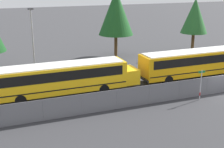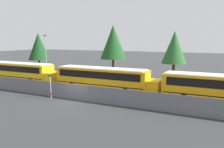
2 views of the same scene
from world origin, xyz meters
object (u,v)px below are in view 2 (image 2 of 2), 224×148
object	(u,v)px
school_bus_2	(19,71)
street_sign	(51,86)
light_pole	(46,53)
tree_3	(174,47)
school_bus_3	(103,77)
tree_0	(113,42)
tree_1	(38,46)

from	to	relation	value
school_bus_2	street_sign	size ratio (longest dim) A/B	4.99
light_pole	tree_3	size ratio (longest dim) A/B	0.95
school_bus_3	tree_0	world-z (taller)	tree_0
tree_0	tree_3	size ratio (longest dim) A/B	1.17
tree_1	school_bus_3	bearing A→B (deg)	-27.45
school_bus_2	school_bus_3	bearing A→B (deg)	0.46
tree_3	school_bus_2	bearing A→B (deg)	-154.28
street_sign	tree_3	distance (m)	19.45
light_pole	tree_1	size ratio (longest dim) A/B	0.93
school_bus_2	tree_0	bearing A→B (deg)	50.50
tree_1	tree_3	size ratio (longest dim) A/B	1.01
school_bus_2	tree_3	world-z (taller)	tree_3
tree_0	tree_1	bearing A→B (deg)	-175.18
school_bus_2	tree_1	xyz separation A→B (m)	(-6.37, 10.99, 3.33)
school_bus_3	tree_1	distance (m)	23.81
tree_1	tree_3	distance (m)	27.84
school_bus_2	street_sign	distance (m)	12.30
street_sign	light_pole	world-z (taller)	light_pole
school_bus_3	light_pole	xyz separation A→B (m)	(-16.11, 7.63, 2.29)
school_bus_3	tree_3	xyz separation A→B (m)	(6.90, 10.22, 3.53)
street_sign	tree_1	bearing A→B (deg)	136.29
street_sign	tree_3	size ratio (longest dim) A/B	0.35
school_bus_2	light_pole	size ratio (longest dim) A/B	1.85
tree_0	tree_1	world-z (taller)	tree_0
tree_0	tree_3	bearing A→B (deg)	-10.31
school_bus_3	tree_0	bearing A→B (deg)	109.51
light_pole	street_sign	bearing A→B (deg)	-46.80
school_bus_3	tree_1	bearing A→B (deg)	152.55
street_sign	light_pole	bearing A→B (deg)	133.20
school_bus_2	school_bus_3	xyz separation A→B (m)	(14.55, 0.12, 0.00)
school_bus_3	street_sign	size ratio (longest dim) A/B	4.99
light_pole	tree_3	bearing A→B (deg)	6.41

